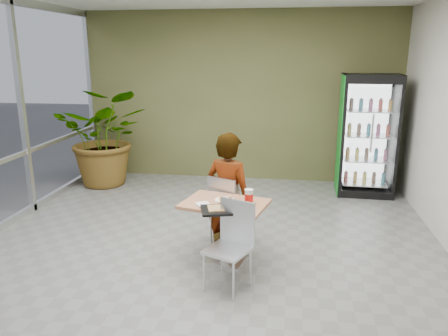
{
  "coord_description": "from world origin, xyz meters",
  "views": [
    {
      "loc": [
        0.97,
        -4.84,
        2.44
      ],
      "look_at": [
        0.17,
        0.48,
        1.0
      ],
      "focal_mm": 35.0,
      "sensor_mm": 36.0,
      "label": 1
    }
  ],
  "objects_px": {
    "chair_far": "(225,205)",
    "dining_table": "(225,220)",
    "potted_plant": "(106,137)",
    "chair_near": "(232,237)",
    "beverage_fridge": "(367,135)",
    "cafeteria_tray": "(222,210)",
    "seated_woman": "(229,200)",
    "soda_cup": "(249,197)"
  },
  "relations": [
    {
      "from": "chair_far",
      "to": "dining_table",
      "type": "bearing_deg",
      "value": 121.23
    },
    {
      "from": "dining_table",
      "to": "chair_near",
      "type": "bearing_deg",
      "value": -72.81
    },
    {
      "from": "dining_table",
      "to": "chair_far",
      "type": "distance_m",
      "value": 0.53
    },
    {
      "from": "dining_table",
      "to": "potted_plant",
      "type": "xyz_separation_m",
      "value": [
        -2.66,
        2.83,
        0.37
      ]
    },
    {
      "from": "dining_table",
      "to": "soda_cup",
      "type": "distance_m",
      "value": 0.41
    },
    {
      "from": "soda_cup",
      "to": "cafeteria_tray",
      "type": "relative_size",
      "value": 0.39
    },
    {
      "from": "dining_table",
      "to": "chair_far",
      "type": "relative_size",
      "value": 1.18
    },
    {
      "from": "dining_table",
      "to": "cafeteria_tray",
      "type": "distance_m",
      "value": 0.36
    },
    {
      "from": "seated_woman",
      "to": "soda_cup",
      "type": "xyz_separation_m",
      "value": [
        0.31,
        -0.58,
        0.25
      ]
    },
    {
      "from": "dining_table",
      "to": "seated_woman",
      "type": "bearing_deg",
      "value": 93.32
    },
    {
      "from": "dining_table",
      "to": "potted_plant",
      "type": "relative_size",
      "value": 0.59
    },
    {
      "from": "chair_far",
      "to": "seated_woman",
      "type": "height_order",
      "value": "seated_woman"
    },
    {
      "from": "chair_far",
      "to": "seated_woman",
      "type": "bearing_deg",
      "value": -111.77
    },
    {
      "from": "cafeteria_tray",
      "to": "chair_far",
      "type": "bearing_deg",
      "value": 96.11
    },
    {
      "from": "dining_table",
      "to": "chair_far",
      "type": "height_order",
      "value": "chair_far"
    },
    {
      "from": "beverage_fridge",
      "to": "chair_far",
      "type": "bearing_deg",
      "value": -129.15
    },
    {
      "from": "chair_far",
      "to": "beverage_fridge",
      "type": "distance_m",
      "value": 3.29
    },
    {
      "from": "potted_plant",
      "to": "chair_near",
      "type": "bearing_deg",
      "value": -49.9
    },
    {
      "from": "chair_near",
      "to": "potted_plant",
      "type": "xyz_separation_m",
      "value": [
        -2.81,
        3.34,
        0.36
      ]
    },
    {
      "from": "beverage_fridge",
      "to": "potted_plant",
      "type": "distance_m",
      "value": 4.7
    },
    {
      "from": "cafeteria_tray",
      "to": "chair_near",
      "type": "bearing_deg",
      "value": -58.02
    },
    {
      "from": "seated_woman",
      "to": "soda_cup",
      "type": "relative_size",
      "value": 9.99
    },
    {
      "from": "seated_woman",
      "to": "cafeteria_tray",
      "type": "bearing_deg",
      "value": 116.76
    },
    {
      "from": "chair_far",
      "to": "soda_cup",
      "type": "distance_m",
      "value": 0.71
    },
    {
      "from": "chair_near",
      "to": "cafeteria_tray",
      "type": "distance_m",
      "value": 0.35
    },
    {
      "from": "chair_far",
      "to": "potted_plant",
      "type": "xyz_separation_m",
      "value": [
        -2.58,
        2.31,
        0.37
      ]
    },
    {
      "from": "dining_table",
      "to": "beverage_fridge",
      "type": "bearing_deg",
      "value": 55.57
    },
    {
      "from": "chair_far",
      "to": "cafeteria_tray",
      "type": "height_order",
      "value": "chair_far"
    },
    {
      "from": "soda_cup",
      "to": "seated_woman",
      "type": "bearing_deg",
      "value": 118.43
    },
    {
      "from": "beverage_fridge",
      "to": "soda_cup",
      "type": "bearing_deg",
      "value": -118.93
    },
    {
      "from": "dining_table",
      "to": "seated_woman",
      "type": "relative_size",
      "value": 0.61
    },
    {
      "from": "chair_far",
      "to": "beverage_fridge",
      "type": "bearing_deg",
      "value": -107.17
    },
    {
      "from": "chair_far",
      "to": "potted_plant",
      "type": "bearing_deg",
      "value": -18.27
    },
    {
      "from": "seated_woman",
      "to": "soda_cup",
      "type": "height_order",
      "value": "seated_woman"
    },
    {
      "from": "seated_woman",
      "to": "potted_plant",
      "type": "height_order",
      "value": "potted_plant"
    },
    {
      "from": "dining_table",
      "to": "cafeteria_tray",
      "type": "height_order",
      "value": "cafeteria_tray"
    },
    {
      "from": "chair_far",
      "to": "chair_near",
      "type": "distance_m",
      "value": 1.06
    },
    {
      "from": "chair_near",
      "to": "seated_woman",
      "type": "xyz_separation_m",
      "value": [
        -0.19,
        1.07,
        0.04
      ]
    },
    {
      "from": "chair_far",
      "to": "beverage_fridge",
      "type": "relative_size",
      "value": 0.44
    },
    {
      "from": "cafeteria_tray",
      "to": "beverage_fridge",
      "type": "xyz_separation_m",
      "value": [
        2.03,
        3.27,
        0.28
      ]
    },
    {
      "from": "soda_cup",
      "to": "cafeteria_tray",
      "type": "height_order",
      "value": "soda_cup"
    },
    {
      "from": "dining_table",
      "to": "seated_woman",
      "type": "distance_m",
      "value": 0.56
    }
  ]
}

